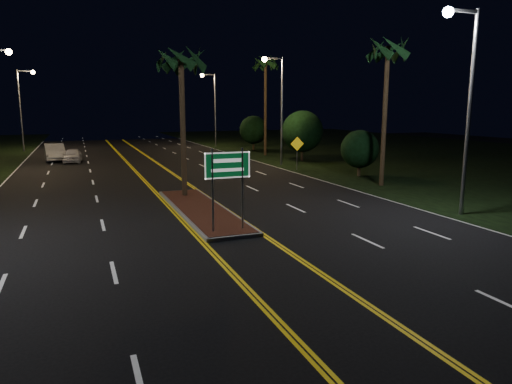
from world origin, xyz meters
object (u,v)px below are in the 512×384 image
streetlight_left_far (23,100)px  shrub_far (253,130)px  median_island (201,210)px  streetlight_right_near (464,89)px  car_near (72,154)px  car_far (55,151)px  palm_median (181,60)px  warning_sign (297,148)px  shrub_mid (302,131)px  palm_right_far (266,64)px  shrub_near (360,149)px  palm_right_near (388,51)px  highway_sign (228,173)px  streetlight_right_mid (278,98)px  streetlight_right_far (212,101)px

streetlight_left_far → shrub_far: streetlight_left_far is taller
median_island → streetlight_right_near: size_ratio=1.14×
shrub_far → car_near: 20.36m
car_near → car_far: car_far is taller
median_island → streetlight_left_far: (-10.61, 37.00, 5.57)m
palm_median → warning_sign: palm_median is taller
streetlight_right_near → shrub_mid: bearing=81.2°
palm_right_far → median_island: bearing=-119.1°
shrub_near → streetlight_right_near: bearing=-103.5°
streetlight_left_far → median_island: bearing=-74.0°
car_far → shrub_mid: bearing=-27.4°
shrub_near → shrub_far: shrub_far is taller
palm_right_far → car_near: bearing=178.0°
shrub_far → streetlight_right_near: bearing=-95.4°
palm_right_near → palm_right_far: (0.30, 20.00, 0.93)m
streetlight_right_near → warning_sign: size_ratio=3.44×
palm_right_near → highway_sign: bearing=-150.0°
palm_median → car_far: bearing=108.3°
streetlight_left_far → shrub_near: 38.67m
streetlight_right_mid → palm_right_far: palm_right_far is taller
streetlight_right_mid → palm_right_far: (2.19, 8.00, 3.49)m
palm_median → shrub_near: bearing=14.5°
warning_sign → streetlight_right_near: bearing=-85.5°
streetlight_right_near → palm_median: (-10.61, 8.50, 1.62)m
palm_median → shrub_near: size_ratio=2.52×
streetlight_right_near → shrub_near: (2.89, 12.00, -3.71)m
streetlight_right_far → shrub_mid: size_ratio=1.95×
palm_right_far → shrub_mid: size_ratio=2.23×
streetlight_right_near → car_near: 33.38m
streetlight_left_far → streetlight_right_mid: bearing=-46.0°
streetlight_left_far → shrub_far: bearing=-18.1°
palm_median → shrub_far: bearing=61.6°
streetlight_right_near → streetlight_right_far: (0.00, 40.00, 0.00)m
palm_right_far → car_far: (-20.11, 2.61, -8.23)m
palm_right_near → shrub_far: bearing=87.1°
car_near → car_far: size_ratio=0.79×
palm_median → car_near: 21.97m
streetlight_right_near → shrub_far: streetlight_right_near is taller
palm_right_near → car_far: size_ratio=1.70×
highway_sign → palm_right_near: bearing=30.0°
streetlight_right_mid → shrub_near: streetlight_right_mid is taller
palm_right_near → shrub_mid: (1.50, 14.00, -5.49)m
palm_right_far → car_near: palm_right_far is taller
car_near → streetlight_right_far: bearing=39.5°
highway_sign → streetlight_right_near: bearing=-4.3°
shrub_near → warning_sign: (-2.70, 4.59, -0.24)m
palm_right_far → shrub_far: 9.13m
shrub_mid → highway_sign: bearing=-123.4°
streetlight_right_far → palm_median: (-10.61, -31.50, 1.62)m
streetlight_right_near → shrub_mid: size_ratio=1.95×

